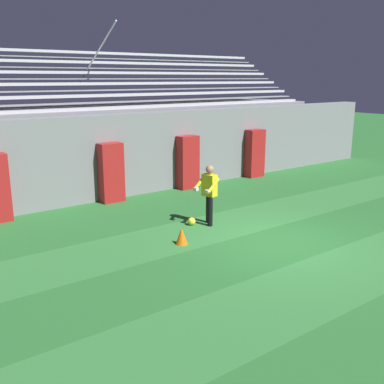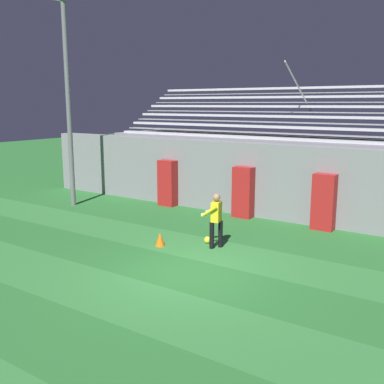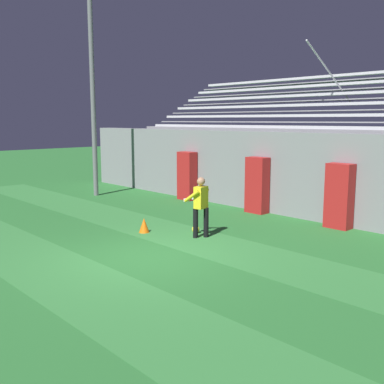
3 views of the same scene
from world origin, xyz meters
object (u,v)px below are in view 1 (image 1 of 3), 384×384
(padding_pillar_far_right, at_px, (255,153))
(goalkeeper, at_px, (209,191))
(soccer_ball, at_px, (192,221))
(padding_pillar_gate_left, at_px, (111,173))
(traffic_cone, at_px, (182,236))
(padding_pillar_gate_right, at_px, (188,162))

(padding_pillar_far_right, xyz_separation_m, goalkeeper, (-5.42, -3.76, -0.01))
(padding_pillar_far_right, height_order, soccer_ball, padding_pillar_far_right)
(padding_pillar_gate_left, relative_size, soccer_ball, 8.79)
(padding_pillar_gate_left, distance_m, padding_pillar_far_right, 6.47)
(padding_pillar_far_right, relative_size, traffic_cone, 4.61)
(padding_pillar_gate_left, xyz_separation_m, padding_pillar_far_right, (6.47, 0.00, 0.00))
(padding_pillar_gate_left, height_order, goalkeeper, padding_pillar_gate_left)
(padding_pillar_gate_left, height_order, padding_pillar_far_right, same)
(padding_pillar_gate_left, distance_m, traffic_cone, 4.65)
(goalkeeper, xyz_separation_m, traffic_cone, (-1.49, -0.80, -0.74))
(goalkeeper, relative_size, traffic_cone, 3.98)
(padding_pillar_far_right, distance_m, goalkeeper, 6.60)
(goalkeeper, relative_size, soccer_ball, 7.59)
(padding_pillar_gate_left, xyz_separation_m, traffic_cone, (-0.44, -4.56, -0.76))
(padding_pillar_gate_left, xyz_separation_m, goalkeeper, (1.05, -3.76, -0.01))
(padding_pillar_gate_left, height_order, soccer_ball, padding_pillar_gate_left)
(goalkeeper, bearing_deg, traffic_cone, -151.87)
(padding_pillar_gate_right, relative_size, padding_pillar_far_right, 1.00)
(padding_pillar_gate_left, relative_size, padding_pillar_far_right, 1.00)
(padding_pillar_gate_right, relative_size, soccer_ball, 8.79)
(goalkeeper, distance_m, soccer_ball, 0.97)
(traffic_cone, bearing_deg, padding_pillar_gate_left, 84.50)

